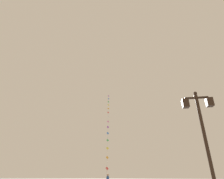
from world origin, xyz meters
TOP-DOWN VIEW (x-y plane):
  - twin_lantern_lamp_post at (2.93, 7.77)m, footprint 1.32×0.28m
  - kite_train at (-4.93, 28.77)m, footprint 3.46×19.30m

SIDE VIEW (x-z plane):
  - twin_lantern_lamp_post at x=2.93m, z-range 0.97..6.10m
  - kite_train at x=-4.93m, z-range 0.26..18.97m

